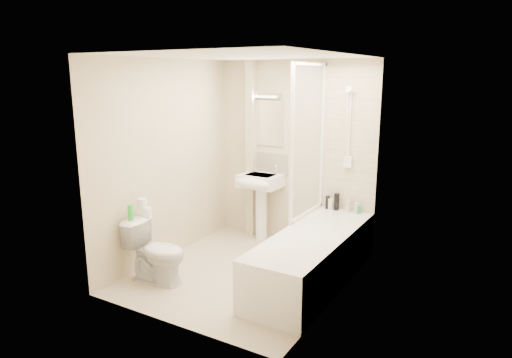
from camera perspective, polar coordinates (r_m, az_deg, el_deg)
The scene contains 25 objects.
floor at distance 5.31m, azimuth -1.45°, elevation -11.71°, with size 2.50×2.50×0.00m, color beige.
wall_back at distance 6.01m, azimuth 4.79°, elevation 3.18°, with size 2.20×0.02×2.40m, color beige.
wall_left at distance 5.58m, azimuth -11.17°, elevation 2.23°, with size 0.02×2.50×2.40m, color beige.
wall_right at distance 4.46m, azimuth 10.56°, elevation -0.40°, with size 0.02×2.50×2.40m, color beige.
ceiling at distance 4.83m, azimuth -1.61°, elevation 15.15°, with size 2.20×2.50×0.02m, color white.
tile_back at distance 5.69m, azimuth 11.63°, elevation 4.70°, with size 0.70×0.01×1.75m, color beige.
tile_right at distance 4.61m, azimuth 11.39°, elevation 2.83°, with size 0.01×2.10×1.75m, color beige.
pipe_boxing at distance 6.25m, azimuth -0.59°, elevation 3.60°, with size 0.12×0.12×2.40m, color beige.
splashback at distance 6.21m, azimuth 1.42°, elevation 1.94°, with size 0.60×0.01×0.30m, color beige.
mirror at distance 6.13m, azimuth 1.44°, elevation 6.99°, with size 0.46×0.01×0.60m, color white.
strip_light at distance 6.08m, azimuth 1.35°, elevation 10.45°, with size 0.42×0.07×0.07m, color silver.
bathtub at distance 5.04m, azimuth 7.13°, elevation -9.61°, with size 0.70×2.10×0.55m.
shower_screen at distance 5.40m, azimuth 6.59°, elevation 4.73°, with size 0.04×0.92×1.80m.
shower_fixture at distance 5.63m, azimuth 11.52°, elevation 5.86°, with size 0.10×0.16×0.99m.
pedestal_sink at distance 6.08m, azimuth 0.37°, elevation -1.19°, with size 0.54×0.49×1.04m.
bottle_black_a at distance 5.85m, azimuth 8.94°, elevation -2.89°, with size 0.06×0.06×0.17m, color black.
bottle_white_a at distance 5.84m, azimuth 9.30°, elevation -3.08°, with size 0.06×0.06×0.14m, color white.
bottle_black_b at distance 5.80m, azimuth 10.04°, elevation -2.81°, with size 0.07×0.07×0.22m, color black.
bottle_cream at distance 5.76m, azimuth 11.46°, elevation -3.30°, with size 0.05×0.05×0.16m, color beige.
bottle_white_b at distance 5.73m, azimuth 12.47°, elevation -3.55°, with size 0.06×0.06×0.13m, color silver.
bottle_green at distance 5.73m, azimuth 12.69°, elevation -3.75°, with size 0.06×0.06×0.10m, color green.
toilet at distance 5.11m, azimuth -12.32°, elevation -8.86°, with size 0.70×0.44×0.68m, color white.
toilet_roll_lower at distance 5.21m, azimuth -13.58°, elevation -3.99°, with size 0.12×0.12×0.09m, color white.
toilet_roll_upper at distance 5.18m, azimuth -14.05°, elevation -2.96°, with size 0.11×0.11×0.11m, color white.
green_bottle at distance 5.08m, azimuth -15.41°, elevation -4.09°, with size 0.06×0.06×0.17m, color green.
Camera 1 is at (2.55, -4.10, 2.21)m, focal length 32.00 mm.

